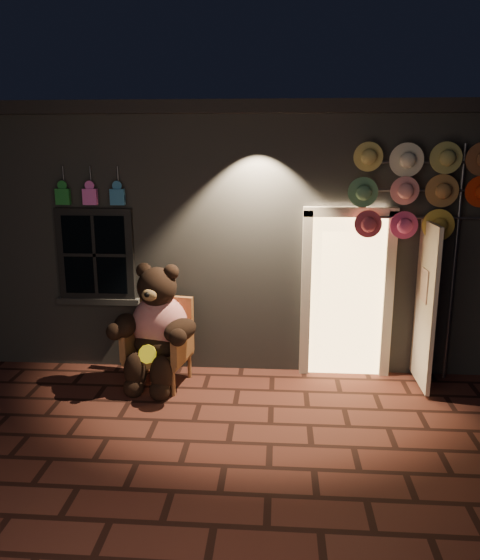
# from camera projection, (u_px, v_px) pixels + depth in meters

# --- Properties ---
(ground) EXTENTS (60.00, 60.00, 0.00)m
(ground) POSITION_uv_depth(u_px,v_px,m) (232.00, 422.00, 5.91)
(ground) COLOR #552A20
(ground) RESTS_ON ground
(shop_building) EXTENTS (7.30, 5.95, 3.51)m
(shop_building) POSITION_uv_depth(u_px,v_px,m) (252.00, 217.00, 9.37)
(shop_building) COLOR slate
(shop_building) RESTS_ON ground
(wicker_armchair) EXTENTS (0.84, 0.79, 1.07)m
(wicker_armchair) POSITION_uv_depth(u_px,v_px,m) (161.00, 341.00, 6.85)
(wicker_armchair) COLOR #9A653B
(wicker_armchair) RESTS_ON ground
(teddy_bear) EXTENTS (1.12, 0.96, 1.56)m
(teddy_bear) POSITION_uv_depth(u_px,v_px,m) (157.00, 328.00, 6.66)
(teddy_bear) COLOR red
(teddy_bear) RESTS_ON ground
(hat_rack) EXTENTS (1.68, 0.22, 2.97)m
(hat_rack) POSITION_uv_depth(u_px,v_px,m) (419.00, 190.00, 6.43)
(hat_rack) COLOR #59595E
(hat_rack) RESTS_ON ground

